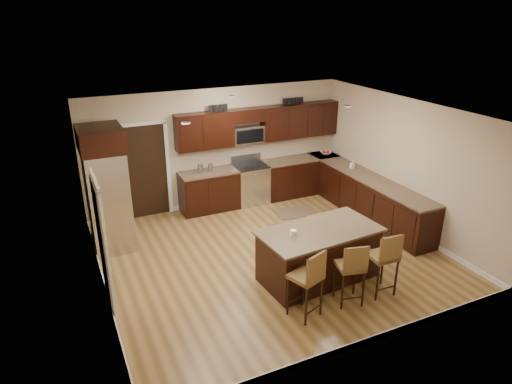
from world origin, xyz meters
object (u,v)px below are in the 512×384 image
stool_left (309,277)px  refrigerator (107,188)px  range (250,183)px  stool_right (385,257)px  stool_mid (352,267)px  island (318,256)px

stool_left → refrigerator: refrigerator is taller
range → stool_right: (0.37, -4.33, 0.22)m
stool_mid → island: bearing=107.2°
range → stool_mid: (-0.25, -4.32, 0.19)m
stool_mid → refrigerator: size_ratio=0.45×
range → stool_left: 4.44m
refrigerator → range: bearing=13.7°
range → stool_left: same height
island → stool_right: 1.12m
island → refrigerator: 4.09m
stool_right → range: bearing=97.8°
island → stool_mid: bearing=-90.2°
stool_left → stool_right: (1.38, -0.00, -0.00)m
stool_mid → refrigerator: bearing=144.1°
stool_left → stool_mid: size_ratio=1.04×
stool_mid → stool_right: 0.62m
stool_left → stool_mid: bearing=-19.6°
island → refrigerator: bearing=133.9°
stool_mid → stool_left: bearing=-166.8°
island → refrigerator: size_ratio=0.89×
stool_right → refrigerator: 5.11m
range → stool_mid: size_ratio=1.04×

